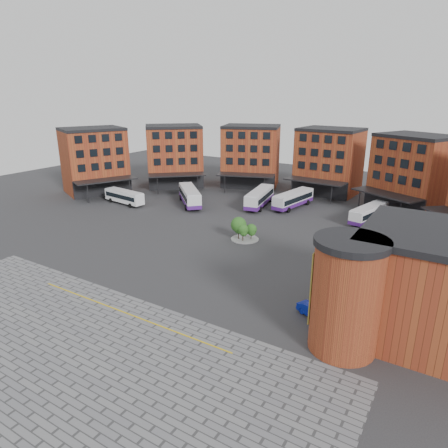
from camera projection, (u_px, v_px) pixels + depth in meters
The scene contains 13 objects.
ground at pixel (190, 263), 54.39m from camera, with size 160.00×160.00×0.00m, color #28282B.
paving_zone at pixel (62, 353), 35.61m from camera, with size 50.00×22.00×0.02m, color slate.
yellow_line at pixel (126, 313), 42.07m from camera, with size 26.00×0.15×0.02m, color gold.
main_building at pixel (276, 165), 85.39m from camera, with size 94.14×42.48×14.60m.
east_building at pixel (425, 289), 35.99m from camera, with size 17.40×15.40×10.60m.
tree_island at pixel (243, 228), 62.23m from camera, with size 4.40×4.40×3.69m.
bus_a at pixel (124, 196), 82.43m from camera, with size 10.23×3.50×2.83m.
bus_b at pixel (190, 196), 81.87m from camera, with size 10.73×10.69×3.47m.
bus_c at pixel (260, 197), 80.79m from camera, with size 4.84×12.35×3.40m.
bus_d at pixel (293, 199), 79.83m from camera, with size 4.48×11.74×3.23m.
bus_e at pixel (369, 213), 71.08m from camera, with size 4.84×10.84×2.98m.
bus_f at pixel (400, 228), 62.82m from camera, with size 8.78×10.90×3.24m.
blue_car at pixel (315, 312), 41.07m from camera, with size 1.44×4.14×1.36m, color #0B1B99.
Camera 1 is at (30.14, -40.06, 22.27)m, focal length 32.00 mm.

